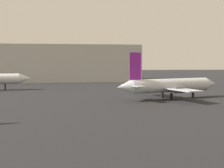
{
  "coord_description": "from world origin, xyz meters",
  "views": [
    {
      "loc": [
        -3.65,
        -8.39,
        8.08
      ],
      "look_at": [
        3.99,
        53.12,
        3.39
      ],
      "focal_mm": 45.28,
      "sensor_mm": 36.0,
      "label": 1
    }
  ],
  "objects": [
    {
      "name": "terminal_building",
      "position": [
        -17.33,
        120.86,
        7.78
      ],
      "size": [
        81.19,
        27.79,
        15.56
      ],
      "primitive_type": "cube",
      "color": "#B7B7B2",
      "rests_on": "ground_plane"
    },
    {
      "name": "airplane_on_taxiway",
      "position": [
        16.91,
        52.4,
        3.02
      ],
      "size": [
        26.42,
        19.29,
        10.21
      ],
      "rotation": [
        0.0,
        0.0,
        0.31
      ],
      "color": "silver",
      "rests_on": "ground_plane"
    }
  ]
}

